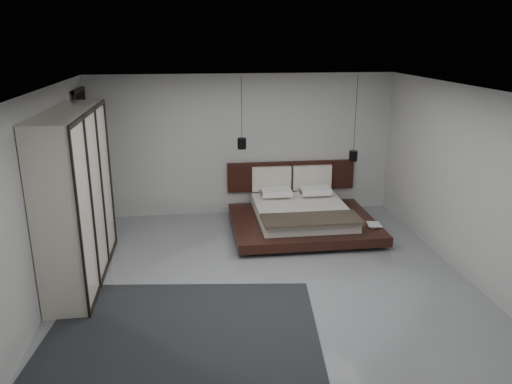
{
  "coord_description": "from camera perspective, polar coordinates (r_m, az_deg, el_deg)",
  "views": [
    {
      "loc": [
        -1.0,
        -6.71,
        3.47
      ],
      "look_at": [
        0.02,
        1.2,
        0.98
      ],
      "focal_mm": 35.0,
      "sensor_mm": 36.0,
      "label": 1
    }
  ],
  "objects": [
    {
      "name": "book_lower",
      "position": [
        9.14,
        12.66,
        -3.69
      ],
      "size": [
        0.25,
        0.32,
        0.03
      ],
      "primitive_type": "imported",
      "rotation": [
        0.0,
        0.0,
        -0.1
      ],
      "color": "#99724C",
      "rests_on": "bed"
    },
    {
      "name": "wall_right",
      "position": [
        8.08,
        22.61,
        1.14
      ],
      "size": [
        0.0,
        6.0,
        6.0
      ],
      "primitive_type": "plane",
      "rotation": [
        1.57,
        0.0,
        -1.57
      ],
      "color": "#B0B0AE",
      "rests_on": "floor"
    },
    {
      "name": "wardrobe",
      "position": [
        7.66,
        -19.85,
        -0.58
      ],
      "size": [
        0.6,
        2.55,
        2.5
      ],
      "color": "beige",
      "rests_on": "floor"
    },
    {
      "name": "wall_front",
      "position": [
        4.36,
        6.9,
        -11.11
      ],
      "size": [
        6.0,
        0.0,
        6.0
      ],
      "primitive_type": "plane",
      "rotation": [
        -1.57,
        0.0,
        0.0
      ],
      "color": "#B0B0AE",
      "rests_on": "floor"
    },
    {
      "name": "ceiling",
      "position": [
        6.82,
        1.12,
        11.7
      ],
      "size": [
        6.0,
        6.0,
        0.0
      ],
      "primitive_type": "plane",
      "rotation": [
        3.14,
        0.0,
        0.0
      ],
      "color": "white",
      "rests_on": "wall_back"
    },
    {
      "name": "bed",
      "position": [
        9.41,
        5.21,
        -2.58
      ],
      "size": [
        2.61,
        2.32,
        1.05
      ],
      "color": "black",
      "rests_on": "floor"
    },
    {
      "name": "rug",
      "position": [
        6.45,
        -8.29,
        -15.32
      ],
      "size": [
        3.55,
        2.72,
        0.01
      ],
      "primitive_type": "cube",
      "rotation": [
        0.0,
        0.0,
        -0.11
      ],
      "color": "black",
      "rests_on": "floor"
    },
    {
      "name": "wall_back",
      "position": [
        9.98,
        -1.46,
        5.36
      ],
      "size": [
        6.0,
        0.0,
        6.0
      ],
      "primitive_type": "plane",
      "rotation": [
        1.57,
        0.0,
        0.0
      ],
      "color": "#B0B0AE",
      "rests_on": "floor"
    },
    {
      "name": "pendant_left",
      "position": [
        9.26,
        -1.63,
        5.61
      ],
      "size": [
        0.16,
        0.16,
        1.32
      ],
      "color": "black",
      "rests_on": "ceiling"
    },
    {
      "name": "wall_left",
      "position": [
        7.3,
        -22.94,
        -0.54
      ],
      "size": [
        0.0,
        6.0,
        6.0
      ],
      "primitive_type": "plane",
      "rotation": [
        1.57,
        0.0,
        1.57
      ],
      "color": "#B0B0AE",
      "rests_on": "floor"
    },
    {
      "name": "floor",
      "position": [
        7.62,
        0.99,
        -9.75
      ],
      "size": [
        6.0,
        6.0,
        0.0
      ],
      "primitive_type": "plane",
      "color": "gray",
      "rests_on": "ground"
    },
    {
      "name": "book_upper",
      "position": [
        9.1,
        12.62,
        -3.62
      ],
      "size": [
        0.26,
        0.31,
        0.02
      ],
      "primitive_type": "imported",
      "rotation": [
        0.0,
        0.0,
        -0.22
      ],
      "color": "#99724C",
      "rests_on": "book_lower"
    },
    {
      "name": "pendant_right",
      "position": [
        9.77,
        11.05,
        4.14
      ],
      "size": [
        0.16,
        0.16,
        1.62
      ],
      "color": "black",
      "rests_on": "ceiling"
    },
    {
      "name": "lattice_screen",
      "position": [
        9.61,
        -18.9,
        3.35
      ],
      "size": [
        0.05,
        0.9,
        2.6
      ],
      "primitive_type": "cube",
      "color": "black",
      "rests_on": "floor"
    }
  ]
}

